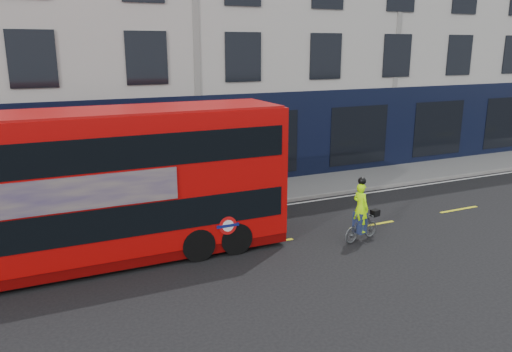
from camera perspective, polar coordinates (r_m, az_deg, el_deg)
ground at (r=14.38m, az=3.91°, el=-9.76°), size 120.00×120.00×0.00m
pavement at (r=19.94m, az=-5.01°, el=-2.57°), size 60.00×3.00×0.12m
kerb at (r=18.60m, az=-3.44°, el=-3.80°), size 60.00×0.12×0.13m
building_terrace at (r=25.28m, az=-10.59°, el=17.90°), size 50.00×10.07×15.00m
road_edge_line at (r=18.35m, az=-3.10°, el=-4.25°), size 58.00×0.10×0.01m
lane_dashes at (r=15.60m, az=1.27°, el=-7.71°), size 58.00×0.12×0.01m
bus at (r=14.35m, az=-17.58°, el=-1.15°), size 10.65×2.49×4.29m
cyclist at (r=15.91m, az=11.94°, el=-4.85°), size 1.48×0.69×2.08m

